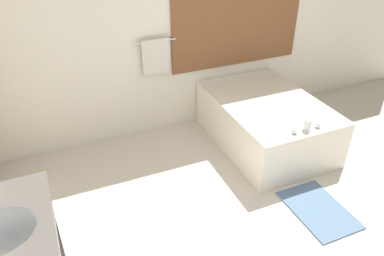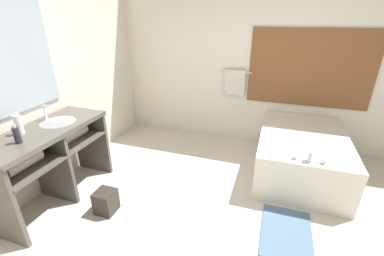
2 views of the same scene
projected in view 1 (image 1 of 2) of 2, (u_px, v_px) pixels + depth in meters
The scene contains 4 objects.
ground_plane at pixel (277, 247), 3.15m from camera, with size 16.00×16.00×0.00m, color beige.
wall_back_with_blinds at pixel (180, 19), 4.19m from camera, with size 7.40×0.13×2.70m.
bathtub at pixel (266, 120), 4.34m from camera, with size 1.07×1.57×0.68m.
bath_mat at pixel (319, 210), 3.52m from camera, with size 0.48×0.71×0.02m.
Camera 1 is at (-1.50, -1.68, 2.53)m, focal length 35.00 mm.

